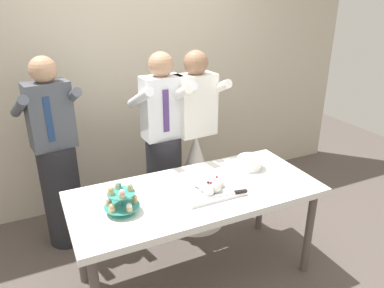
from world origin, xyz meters
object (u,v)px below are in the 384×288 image
at_px(dessert_table, 196,199).
at_px(main_cake_tray, 209,187).
at_px(person_groom, 164,155).
at_px(person_bride, 195,167).
at_px(cupcake_stand, 121,201).
at_px(person_guest, 58,166).
at_px(plate_stack, 249,162).

distance_m(dessert_table, main_cake_tray, 0.15).
bearing_deg(person_groom, dessert_table, -92.39).
distance_m(person_groom, person_bride, 0.34).
bearing_deg(main_cake_tray, cupcake_stand, 178.43).
bearing_deg(person_guest, main_cake_tray, -46.59).
bearing_deg(dessert_table, main_cake_tray, -40.97).
xyz_separation_m(person_groom, person_bride, (0.29, -0.05, -0.16)).
relative_size(plate_stack, person_groom, 0.12).
height_order(dessert_table, plate_stack, plate_stack).
distance_m(plate_stack, person_bride, 0.64).
bearing_deg(cupcake_stand, person_bride, 39.73).
distance_m(person_groom, person_guest, 0.90).
height_order(plate_stack, person_guest, person_guest).
distance_m(dessert_table, person_groom, 0.74).
distance_m(main_cake_tray, person_guest, 1.35).
relative_size(plate_stack, person_bride, 0.12).
distance_m(cupcake_stand, person_bride, 1.18).
bearing_deg(main_cake_tray, person_groom, 92.83).
relative_size(main_cake_tray, plate_stack, 2.10).
height_order(dessert_table, person_bride, person_bride).
relative_size(person_groom, person_bride, 1.00).
xyz_separation_m(main_cake_tray, plate_stack, (0.48, 0.21, 0.01)).
bearing_deg(person_bride, dessert_table, -115.24).
distance_m(cupcake_stand, person_groom, 0.98).
height_order(person_bride, person_guest, same).
bearing_deg(cupcake_stand, main_cake_tray, -1.57).
xyz_separation_m(person_bride, person_guest, (-1.18, 0.23, 0.16)).
distance_m(plate_stack, person_groom, 0.79).
xyz_separation_m(plate_stack, person_bride, (-0.22, 0.54, -0.24)).
relative_size(main_cake_tray, person_guest, 0.26).
xyz_separation_m(cupcake_stand, main_cake_tray, (0.63, -0.02, -0.04)).
bearing_deg(person_guest, plate_stack, -28.86).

